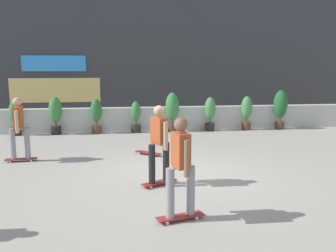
{
  "coord_description": "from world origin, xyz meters",
  "views": [
    {
      "loc": [
        -1.27,
        -7.96,
        2.5
      ],
      "look_at": [
        0.0,
        1.5,
        0.9
      ],
      "focal_mm": 38.62,
      "sensor_mm": 36.0,
      "label": 1
    }
  ],
  "objects": [
    {
      "name": "potted_plant_0",
      "position": [
        -5.03,
        5.55,
        0.7
      ],
      "size": [
        0.4,
        0.4,
        1.27
      ],
      "color": "#2D2823",
      "rests_on": "ground"
    },
    {
      "name": "skater_far_left",
      "position": [
        -0.48,
        -0.67,
        0.94
      ],
      "size": [
        0.8,
        0.55,
        1.7
      ],
      "color": "maroon",
      "rests_on": "ground"
    },
    {
      "name": "skater_mid_plaza",
      "position": [
        -0.33,
        -2.46,
        0.94
      ],
      "size": [
        0.82,
        0.55,
        1.7
      ],
      "color": "maroon",
      "rests_on": "ground"
    },
    {
      "name": "ground_plane",
      "position": [
        0.0,
        0.0,
        0.0
      ],
      "size": [
        48.0,
        48.0,
        0.0
      ],
      "primitive_type": "plane",
      "color": "#A8A093"
    },
    {
      "name": "planter_wall",
      "position": [
        0.0,
        6.0,
        0.45
      ],
      "size": [
        18.0,
        0.4,
        0.9
      ],
      "primitive_type": "cube",
      "color": "beige",
      "rests_on": "ground"
    },
    {
      "name": "potted_plant_4",
      "position": [
        0.71,
        5.55,
        0.87
      ],
      "size": [
        0.51,
        0.51,
        1.49
      ],
      "color": "brown",
      "rests_on": "ground"
    },
    {
      "name": "potted_plant_1",
      "position": [
        -3.61,
        5.55,
        0.79
      ],
      "size": [
        0.46,
        0.46,
        1.39
      ],
      "color": "black",
      "rests_on": "ground"
    },
    {
      "name": "potted_plant_2",
      "position": [
        -2.14,
        5.55,
        0.72
      ],
      "size": [
        0.41,
        0.41,
        1.3
      ],
      "color": "brown",
      "rests_on": "ground"
    },
    {
      "name": "potted_plant_3",
      "position": [
        -0.68,
        5.55,
        0.62
      ],
      "size": [
        0.36,
        0.36,
        1.18
      ],
      "color": "#2D2823",
      "rests_on": "ground"
    },
    {
      "name": "potted_plant_6",
      "position": [
        3.65,
        5.55,
        0.74
      ],
      "size": [
        0.43,
        0.43,
        1.32
      ],
      "color": "brown",
      "rests_on": "ground"
    },
    {
      "name": "skater_foreground",
      "position": [
        -3.89,
        1.72,
        0.94
      ],
      "size": [
        0.81,
        0.56,
        1.7
      ],
      "color": "maroon",
      "rests_on": "ground"
    },
    {
      "name": "building_backdrop",
      "position": [
        -0.01,
        10.0,
        3.25
      ],
      "size": [
        20.0,
        2.08,
        6.5
      ],
      "color": "#38383D",
      "rests_on": "ground"
    },
    {
      "name": "potted_plant_7",
      "position": [
        5.04,
        5.55,
        0.9
      ],
      "size": [
        0.53,
        0.53,
        1.54
      ],
      "color": "brown",
      "rests_on": "ground"
    },
    {
      "name": "potted_plant_5",
      "position": [
        2.19,
        5.55,
        0.73
      ],
      "size": [
        0.42,
        0.42,
        1.3
      ],
      "color": "#2D2823",
      "rests_on": "ground"
    },
    {
      "name": "skateboard_aside",
      "position": [
        -0.5,
        1.98,
        0.06
      ],
      "size": [
        0.75,
        0.66,
        0.08
      ],
      "color": "maroon",
      "rests_on": "ground"
    }
  ]
}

